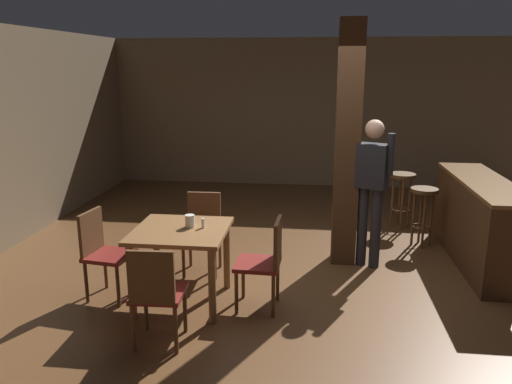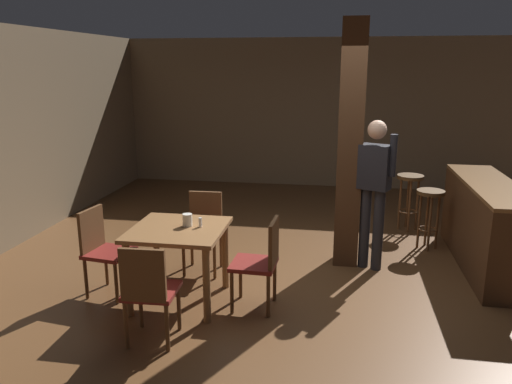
{
  "view_description": "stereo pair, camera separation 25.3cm",
  "coord_description": "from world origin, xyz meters",
  "px_view_note": "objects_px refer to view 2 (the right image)",
  "views": [
    {
      "loc": [
        -0.08,
        -5.2,
        2.3
      ],
      "look_at": [
        -0.69,
        -0.02,
        0.97
      ],
      "focal_mm": 35.0,
      "sensor_mm": 36.0,
      "label": 1
    },
    {
      "loc": [
        0.17,
        -5.16,
        2.3
      ],
      "look_at": [
        -0.69,
        -0.02,
        0.97
      ],
      "focal_mm": 35.0,
      "sensor_mm": 36.0,
      "label": 2
    }
  ],
  "objects_px": {
    "chair_north": "(204,228)",
    "salt_shaker": "(200,222)",
    "chair_east": "(262,259)",
    "napkin_cup": "(187,220)",
    "standing_person": "(374,184)",
    "bar_stool_near": "(430,205)",
    "dining_table": "(179,241)",
    "bar_stool_mid": "(410,189)",
    "chair_west": "(103,247)",
    "chair_south": "(149,289)",
    "bar_counter": "(479,224)"
  },
  "relations": [
    {
      "from": "chair_north",
      "to": "salt_shaker",
      "type": "height_order",
      "value": "chair_north"
    },
    {
      "from": "chair_east",
      "to": "napkin_cup",
      "type": "height_order",
      "value": "chair_east"
    },
    {
      "from": "standing_person",
      "to": "bar_stool_near",
      "type": "distance_m",
      "value": 1.16
    },
    {
      "from": "napkin_cup",
      "to": "salt_shaker",
      "type": "bearing_deg",
      "value": -3.05
    },
    {
      "from": "chair_east",
      "to": "salt_shaker",
      "type": "distance_m",
      "value": 0.7
    },
    {
      "from": "dining_table",
      "to": "bar_stool_mid",
      "type": "xyz_separation_m",
      "value": [
        2.52,
        2.69,
        -0.03
      ]
    },
    {
      "from": "dining_table",
      "to": "standing_person",
      "type": "bearing_deg",
      "value": 31.4
    },
    {
      "from": "chair_east",
      "to": "chair_west",
      "type": "bearing_deg",
      "value": 178.0
    },
    {
      "from": "dining_table",
      "to": "chair_south",
      "type": "relative_size",
      "value": 1.01
    },
    {
      "from": "napkin_cup",
      "to": "bar_counter",
      "type": "relative_size",
      "value": 0.06
    },
    {
      "from": "chair_west",
      "to": "bar_counter",
      "type": "distance_m",
      "value": 4.22
    },
    {
      "from": "standing_person",
      "to": "bar_stool_mid",
      "type": "distance_m",
      "value": 1.68
    },
    {
      "from": "bar_stool_mid",
      "to": "chair_west",
      "type": "bearing_deg",
      "value": -141.55
    },
    {
      "from": "salt_shaker",
      "to": "chair_east",
      "type": "bearing_deg",
      "value": -7.44
    },
    {
      "from": "dining_table",
      "to": "bar_stool_mid",
      "type": "bearing_deg",
      "value": 46.86
    },
    {
      "from": "bar_stool_mid",
      "to": "napkin_cup",
      "type": "bearing_deg",
      "value": -132.97
    },
    {
      "from": "chair_south",
      "to": "napkin_cup",
      "type": "bearing_deg",
      "value": 85.3
    },
    {
      "from": "chair_north",
      "to": "bar_stool_mid",
      "type": "distance_m",
      "value": 3.12
    },
    {
      "from": "salt_shaker",
      "to": "bar_counter",
      "type": "distance_m",
      "value": 3.27
    },
    {
      "from": "chair_west",
      "to": "standing_person",
      "type": "bearing_deg",
      "value": 22.51
    },
    {
      "from": "chair_north",
      "to": "napkin_cup",
      "type": "relative_size",
      "value": 7.23
    },
    {
      "from": "chair_east",
      "to": "bar_stool_near",
      "type": "xyz_separation_m",
      "value": [
        1.85,
        1.96,
        0.07
      ]
    },
    {
      "from": "bar_stool_mid",
      "to": "chair_north",
      "type": "bearing_deg",
      "value": -142.94
    },
    {
      "from": "chair_south",
      "to": "chair_west",
      "type": "bearing_deg",
      "value": 134.12
    },
    {
      "from": "chair_east",
      "to": "bar_stool_mid",
      "type": "distance_m",
      "value": 3.2
    },
    {
      "from": "bar_counter",
      "to": "bar_stool_near",
      "type": "distance_m",
      "value": 0.68
    },
    {
      "from": "chair_east",
      "to": "standing_person",
      "type": "height_order",
      "value": "standing_person"
    },
    {
      "from": "napkin_cup",
      "to": "bar_stool_mid",
      "type": "bearing_deg",
      "value": 47.03
    },
    {
      "from": "salt_shaker",
      "to": "bar_stool_near",
      "type": "bearing_deg",
      "value": 37.36
    },
    {
      "from": "chair_south",
      "to": "bar_stool_near",
      "type": "bearing_deg",
      "value": 45.92
    },
    {
      "from": "chair_east",
      "to": "bar_counter",
      "type": "xyz_separation_m",
      "value": [
        2.32,
        1.47,
        0.0
      ]
    },
    {
      "from": "napkin_cup",
      "to": "bar_counter",
      "type": "bearing_deg",
      "value": 24.29
    },
    {
      "from": "chair_south",
      "to": "bar_counter",
      "type": "distance_m",
      "value": 3.88
    },
    {
      "from": "chair_west",
      "to": "standing_person",
      "type": "xyz_separation_m",
      "value": [
        2.74,
        1.13,
        0.5
      ]
    },
    {
      "from": "standing_person",
      "to": "chair_south",
      "type": "bearing_deg",
      "value": -133.9
    },
    {
      "from": "chair_north",
      "to": "bar_stool_near",
      "type": "distance_m",
      "value": 2.88
    },
    {
      "from": "chair_south",
      "to": "napkin_cup",
      "type": "distance_m",
      "value": 0.94
    },
    {
      "from": "chair_north",
      "to": "chair_east",
      "type": "xyz_separation_m",
      "value": [
        0.8,
        -0.83,
        0.0
      ]
    },
    {
      "from": "chair_west",
      "to": "bar_stool_mid",
      "type": "distance_m",
      "value": 4.27
    },
    {
      "from": "bar_counter",
      "to": "bar_stool_near",
      "type": "xyz_separation_m",
      "value": [
        -0.47,
        0.49,
        0.07
      ]
    },
    {
      "from": "chair_south",
      "to": "chair_west",
      "type": "xyz_separation_m",
      "value": [
        -0.83,
        0.85,
        0.0
      ]
    },
    {
      "from": "chair_south",
      "to": "salt_shaker",
      "type": "distance_m",
      "value": 0.95
    },
    {
      "from": "napkin_cup",
      "to": "bar_stool_near",
      "type": "distance_m",
      "value": 3.22
    },
    {
      "from": "dining_table",
      "to": "napkin_cup",
      "type": "distance_m",
      "value": 0.22
    },
    {
      "from": "standing_person",
      "to": "bar_stool_mid",
      "type": "xyz_separation_m",
      "value": [
        0.61,
        1.52,
        -0.4
      ]
    },
    {
      "from": "salt_shaker",
      "to": "bar_stool_mid",
      "type": "height_order",
      "value": "salt_shaker"
    },
    {
      "from": "chair_south",
      "to": "dining_table",
      "type": "bearing_deg",
      "value": 90.26
    },
    {
      "from": "chair_west",
      "to": "bar_stool_near",
      "type": "xyz_separation_m",
      "value": [
        3.5,
        1.91,
        0.07
      ]
    },
    {
      "from": "dining_table",
      "to": "salt_shaker",
      "type": "distance_m",
      "value": 0.28
    },
    {
      "from": "chair_south",
      "to": "chair_west",
      "type": "distance_m",
      "value": 1.19
    }
  ]
}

